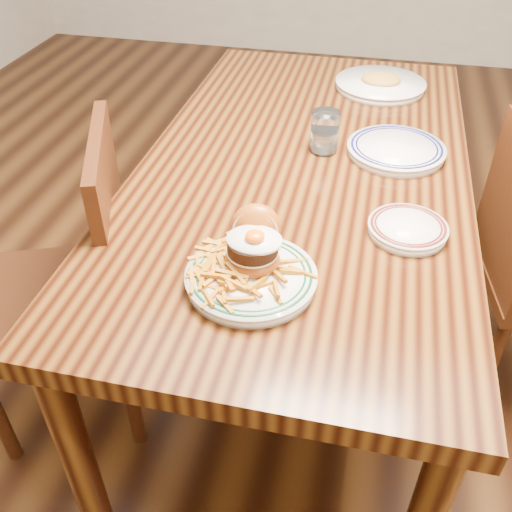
% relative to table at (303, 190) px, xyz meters
% --- Properties ---
extents(floor, '(6.00, 6.00, 0.00)m').
position_rel_table_xyz_m(floor, '(0.00, 0.00, -0.66)').
color(floor, black).
rests_on(floor, ground).
extents(table, '(0.85, 1.60, 0.75)m').
position_rel_table_xyz_m(table, '(0.00, 0.00, 0.00)').
color(table, black).
rests_on(table, floor).
extents(chair_left, '(0.54, 0.54, 0.90)m').
position_rel_table_xyz_m(chair_left, '(-0.56, -0.31, -0.18)').
color(chair_left, '#3B1A0C').
rests_on(chair_left, floor).
extents(main_plate, '(0.26, 0.27, 0.13)m').
position_rel_table_xyz_m(main_plate, '(-0.03, -0.49, 0.12)').
color(main_plate, silver).
rests_on(main_plate, table).
extents(side_plate, '(0.17, 0.18, 0.03)m').
position_rel_table_xyz_m(side_plate, '(0.27, -0.27, 0.10)').
color(side_plate, silver).
rests_on(side_plate, table).
extents(rear_plate, '(0.26, 0.26, 0.03)m').
position_rel_table_xyz_m(rear_plate, '(0.23, 0.09, 0.10)').
color(rear_plate, silver).
rests_on(rear_plate, table).
extents(water_glass, '(0.08, 0.08, 0.11)m').
position_rel_table_xyz_m(water_glass, '(0.04, 0.07, 0.14)').
color(water_glass, white).
rests_on(water_glass, table).
extents(far_plate, '(0.29, 0.29, 0.05)m').
position_rel_table_xyz_m(far_plate, '(0.17, 0.53, 0.11)').
color(far_plate, silver).
rests_on(far_plate, table).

